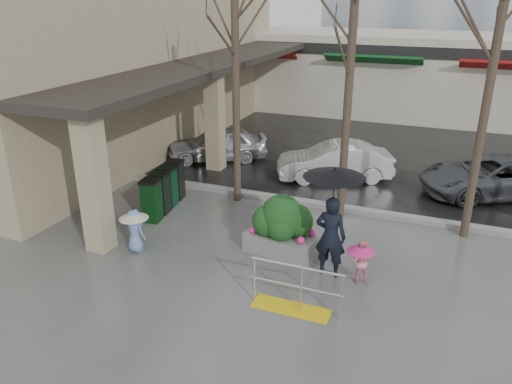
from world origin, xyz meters
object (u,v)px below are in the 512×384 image
Objects in this scene: tree_west at (235,27)px; tree_mideast at (497,44)px; car_b at (335,161)px; tree_midwest at (353,23)px; news_boxes at (164,190)px; car_a at (217,144)px; child_blue at (135,226)px; planter at (282,225)px; handrail at (294,294)px; child_pink at (361,257)px; woman at (332,215)px; car_c at (495,176)px.

tree_mideast is (6.50, 0.00, -0.22)m from tree_west.
car_b is at bearing 145.19° from tree_mideast.
tree_mideast is 6.63m from car_b.
tree_mideast is (3.30, -0.00, -0.37)m from tree_midwest.
news_boxes is 4.79m from car_a.
tree_mideast is 1.76× the size of car_a.
planter is (3.34, 1.29, 0.03)m from child_blue.
tree_midwest is (-0.16, 4.80, 4.86)m from handrail.
tree_west is 6.02m from car_a.
planter reaches higher than child_pink.
tree_mideast reaches higher than car_a.
tree_west reaches higher than news_boxes.
woman reaches higher than planter.
car_a is (-8.80, 3.34, -4.23)m from tree_mideast.
car_b reaches higher than child_pink.
planter is at bearing -24.29° from news_boxes.
car_a is (-5.96, 6.54, -0.84)m from woman.
child_blue is 7.58m from car_b.
car_b is at bearing -103.97° from child_blue.
car_c is (2.91, 6.57, 0.04)m from child_pink.
handrail is 6.83m from tree_midwest.
child_blue is at bearing 9.57° from woman.
tree_west is 6.50m from tree_mideast.
woman is 0.67× the size of car_b.
woman is (0.47, -3.19, -3.76)m from tree_midwest.
woman is 6.31m from car_b.
planter is at bearing -25.27° from child_pink.
child_pink is 7.19m from car_c.
handrail is 0.51× the size of car_a.
news_boxes is at bearing -24.97° from child_pink.
car_a is at bearing 127.92° from planter.
car_c reaches higher than handrail.
planter is (-1.32, 0.58, -0.75)m from woman.
tree_mideast is 1.43× the size of car_c.
tree_midwest is at bearing -125.18° from child_blue.
tree_mideast reaches higher than car_c.
child_pink is at bearing -16.94° from planter.
planter reaches higher than car_b.
handrail is at bearing -123.19° from tree_mideast.
child_blue is at bearing -137.08° from tree_midwest.
tree_west is 5.97m from child_blue.
planter is at bearing -146.98° from child_blue.
car_a is at bearing 148.72° from tree_midwest.
tree_west reaches higher than planter.
handrail is at bearing 5.41° from car_a.
tree_midwest is at bearing 0.00° from tree_west.
tree_midwest is (3.20, 0.00, 0.15)m from tree_west.
car_a is (-0.58, 4.76, 0.02)m from news_boxes.
car_c is at bearing 50.34° from planter.
tree_mideast is 2.53× the size of woman.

